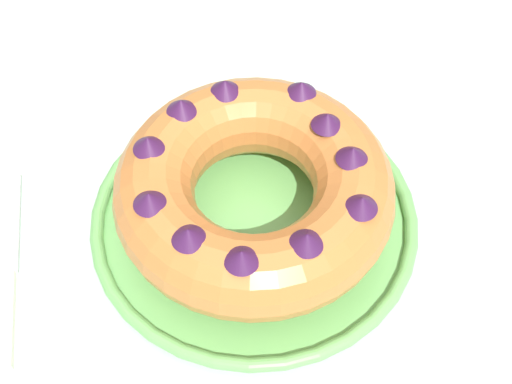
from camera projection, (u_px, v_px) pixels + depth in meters
The scene contains 4 objects.
dining_table at pixel (254, 274), 0.73m from camera, with size 1.39×0.91×0.73m.
serving_dish at pixel (256, 221), 0.65m from camera, with size 0.30×0.30×0.02m.
bundt_cake at pixel (256, 191), 0.61m from camera, with size 0.24×0.24×0.08m.
cake_knife at pixel (6, 278), 0.62m from camera, with size 0.02×0.20×0.01m.
Camera 1 is at (-0.06, -0.36, 1.27)m, focal length 50.00 mm.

